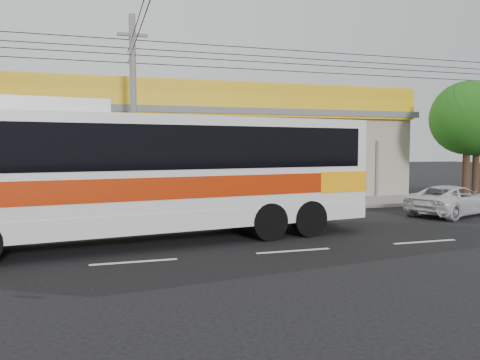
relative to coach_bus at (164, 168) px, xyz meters
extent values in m
plane|color=black|center=(2.98, 0.24, -2.07)|extent=(120.00, 120.00, 0.00)
cube|color=gray|center=(2.98, 6.24, -2.00)|extent=(30.00, 3.20, 0.15)
cube|color=#9D947E|center=(2.98, 11.84, 0.03)|extent=(22.00, 8.00, 4.20)
cube|color=#525359|center=(2.98, 11.84, 2.28)|extent=(22.60, 8.60, 0.30)
cube|color=yellow|center=(2.98, 7.72, 2.83)|extent=(22.00, 0.24, 1.60)
cube|color=#B10912|center=(0.98, 7.69, 2.83)|extent=(9.00, 0.10, 1.20)
cube|color=#15781B|center=(9.48, 7.69, 2.83)|extent=(2.40, 0.10, 1.10)
cube|color=navy|center=(12.18, 7.69, 2.83)|extent=(2.20, 0.10, 1.10)
cube|color=#D7BC0B|center=(0.98, 7.54, 0.93)|extent=(10.00, 1.20, 0.37)
cube|color=silver|center=(-0.20, -0.03, -0.09)|extent=(12.75, 4.32, 3.02)
cube|color=#B12707|center=(-0.20, -0.03, -0.45)|extent=(12.80, 4.37, 0.57)
cube|color=#FFA20D|center=(5.17, 0.73, -0.45)|extent=(2.02, 2.87, 0.63)
cube|color=black|center=(0.53, 0.07, 0.59)|extent=(10.69, 4.07, 1.15)
cube|color=silver|center=(-2.78, -0.39, 1.61)|extent=(2.68, 1.79, 0.38)
cylinder|color=black|center=(4.20, -0.60, -1.53)|extent=(1.12, 0.48, 1.08)
cylinder|color=black|center=(3.87, 1.73, -1.53)|extent=(1.12, 0.48, 1.08)
imported|color=black|center=(-4.47, 4.94, -1.34)|extent=(1.95, 0.67, 1.15)
imported|color=silver|center=(11.49, 1.83, -1.49)|extent=(4.61, 3.28, 1.17)
cylinder|color=#626260|center=(-0.42, 5.53, 1.81)|extent=(0.25, 0.25, 7.76)
cube|color=#626260|center=(-0.42, 5.53, 4.91)|extent=(1.16, 0.12, 0.12)
cylinder|color=#2F2012|center=(15.20, 5.17, -0.59)|extent=(0.33, 0.33, 2.96)
sphere|color=#124B10|center=(15.20, 5.17, 1.99)|extent=(3.51, 3.51, 3.51)
cylinder|color=#2F2012|center=(16.10, 5.52, -0.64)|extent=(0.32, 0.32, 2.87)
sphere|color=#124B10|center=(16.10, 5.52, 1.87)|extent=(3.40, 3.40, 3.40)
camera|label=1|loc=(-1.76, -13.19, 0.59)|focal=35.00mm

